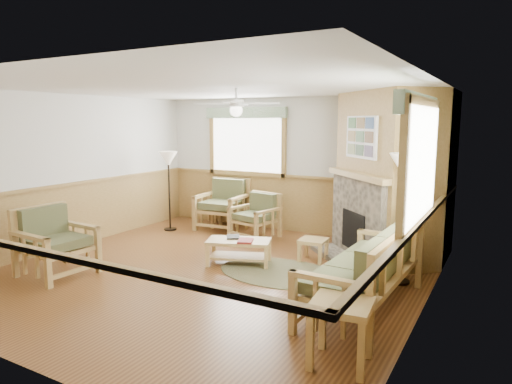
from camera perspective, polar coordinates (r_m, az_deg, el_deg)
The scene contains 24 objects.
floor at distance 6.92m, azimuth -5.83°, elevation -10.02°, with size 6.00×6.00×0.01m, color brown.
ceiling at distance 6.57m, azimuth -6.21°, elevation 12.92°, with size 6.00×6.00×0.01m, color white.
wall_back at distance 9.20m, azimuth 4.89°, elevation 3.34°, with size 6.00×0.02×2.70m, color silver.
wall_front at distance 4.55m, azimuth -28.51°, elevation -3.37°, with size 6.00×0.02×2.70m, color silver.
wall_left at distance 8.69m, azimuth -22.37°, elevation 2.38°, with size 0.02×6.00×2.70m, color silver.
wall_right at distance 5.46m, azimuth 20.57°, elevation -0.97°, with size 0.02×6.00×2.70m, color silver.
wainscot at distance 6.76m, azimuth -5.91°, elevation -5.57°, with size 6.00×6.00×1.10m, color olive, non-canonical shape.
fireplace at distance 7.64m, azimuth 15.97°, elevation 1.90°, with size 2.20×2.20×2.70m, color olive, non-canonical shape.
window_back at distance 9.64m, azimuth -1.18°, elevation 10.64°, with size 1.90×0.16×1.50m, color white, non-canonical shape.
window_right at distance 5.21m, azimuth 20.49°, elevation 11.62°, with size 0.16×1.90×1.50m, color white, non-canonical shape.
ceiling_fan at distance 6.65m, azimuth -2.51°, elevation 12.56°, with size 1.24×1.24×0.36m, color white, non-canonical shape.
sofa at distance 5.64m, azimuth 13.39°, elevation -9.19°, with size 0.90×2.19×1.01m, color tan, non-canonical shape.
armchair_back_left at distance 9.55m, azimuth -4.24°, elevation -1.53°, with size 0.91×0.91×1.02m, color tan, non-canonical shape.
armchair_back_right at distance 8.79m, azimuth -0.16°, elevation -3.00°, with size 0.75×0.75×0.85m, color tan, non-canonical shape.
armchair_left at distance 7.26m, azimuth -23.68°, elevation -5.71°, with size 0.89×0.89×0.99m, color tan, non-canonical shape.
coffee_table at distance 7.23m, azimuth -2.15°, elevation -7.49°, with size 0.98×0.49×0.39m, color tan, non-canonical shape.
end_table_chairs at distance 9.65m, azimuth -3.95°, elevation -2.95°, with size 0.46×0.44×0.51m, color tan, non-canonical shape.
end_table_sofa at distance 4.45m, azimuth 10.56°, elevation -16.94°, with size 0.54×0.52×0.61m, color tan, non-canonical shape.
footstool at distance 7.45m, azimuth 7.15°, elevation -7.19°, with size 0.41×0.41×0.36m, color tan, non-canonical shape.
braided_rug at distance 6.88m, azimuth 2.98°, elevation -10.01°, with size 1.90×1.90×0.01m, color brown.
floor_lamp_left at distance 9.50m, azimuth -10.79°, elevation 0.14°, with size 0.37×0.37×1.63m, color black, non-canonical shape.
floor_lamp_right at distance 6.55m, azimuth 17.80°, elevation -3.22°, with size 0.42×0.42×1.81m, color black, non-canonical shape.
book_red at distance 7.05m, azimuth -1.33°, elevation -6.00°, with size 0.22×0.30×0.03m, color maroon.
book_dark at distance 7.30m, azimuth -2.88°, elevation -5.52°, with size 0.20×0.27×0.03m, color black.
Camera 1 is at (3.81, -5.33, 2.23)m, focal length 32.00 mm.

